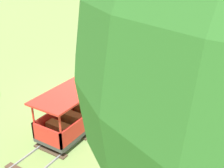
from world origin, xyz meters
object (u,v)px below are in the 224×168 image
(passenger_car, at_px, (87,107))
(park_bench, at_px, (199,120))
(conductor_person, at_px, (93,55))
(locomotive, at_px, (130,74))

(passenger_car, height_order, park_bench, passenger_car)
(conductor_person, distance_m, park_bench, 3.57)
(conductor_person, bearing_deg, park_bench, -17.33)
(locomotive, distance_m, park_bench, 2.68)
(locomotive, xyz_separation_m, conductor_person, (-1.05, -0.30, 0.47))
(locomotive, xyz_separation_m, park_bench, (2.31, -1.35, -0.07))
(conductor_person, bearing_deg, passenger_car, -59.69)
(passenger_car, bearing_deg, locomotive, 90.00)
(locomotive, distance_m, passenger_car, 2.10)
(passenger_car, distance_m, park_bench, 2.43)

